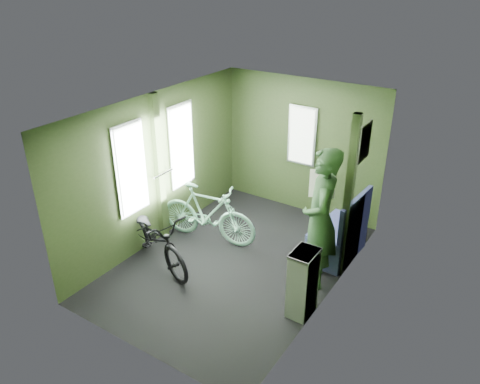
# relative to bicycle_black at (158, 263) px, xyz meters

# --- Properties ---
(room) EXTENTS (4.00, 4.02, 2.31)m
(room) POSITION_rel_bicycle_black_xyz_m (0.91, 0.67, 1.44)
(room) COLOR black
(room) RESTS_ON ground
(bicycle_black) EXTENTS (1.80, 1.19, 0.93)m
(bicycle_black) POSITION_rel_bicycle_black_xyz_m (0.00, 0.00, 0.00)
(bicycle_black) COLOR black
(bicycle_black) RESTS_ON ground
(bicycle_mint) EXTENTS (1.64, 0.74, 0.98)m
(bicycle_mint) POSITION_rel_bicycle_black_xyz_m (0.25, 0.91, 0.00)
(bicycle_mint) COLOR #8DDCB6
(bicycle_mint) RESTS_ON ground
(passenger) EXTENTS (0.71, 0.84, 1.93)m
(passenger) POSITION_rel_bicycle_black_xyz_m (2.09, 0.86, 0.96)
(passenger) COLOR #2A4B29
(passenger) RESTS_ON ground
(waste_box) EXTENTS (0.26, 0.37, 0.89)m
(waste_box) POSITION_rel_bicycle_black_xyz_m (2.21, 0.17, 0.45)
(waste_box) COLOR gray
(waste_box) RESTS_ON ground
(bench_seat) EXTENTS (0.59, 0.99, 1.02)m
(bench_seat) POSITION_rel_bicycle_black_xyz_m (2.10, 1.60, 0.30)
(bench_seat) COLOR navy
(bench_seat) RESTS_ON ground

